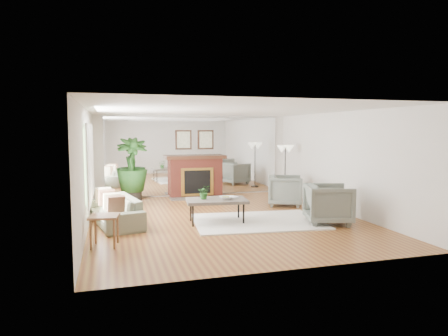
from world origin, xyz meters
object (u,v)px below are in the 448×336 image
object	(u,v)px
armchair_back	(285,190)
armchair_front	(328,204)
fireplace	(196,175)
sofa	(115,211)
side_table	(104,220)
potted_ficus	(132,167)
floor_lamp	(285,153)
coffee_table	(217,201)

from	to	relation	value
armchair_back	armchair_front	distance (m)	2.22
fireplace	armchair_front	distance (m)	4.77
sofa	side_table	world-z (taller)	sofa
armchair_back	side_table	xyz separation A→B (m)	(-4.69, -2.69, 0.06)
fireplace	armchair_back	xyz separation A→B (m)	(2.04, -2.08, -0.25)
armchair_back	armchair_front	xyz separation A→B (m)	(0.02, -2.22, 0.02)
fireplace	armchair_front	bearing A→B (deg)	-64.49
fireplace	armchair_front	world-z (taller)	fireplace
sofa	potted_ficus	bearing A→B (deg)	157.94
sofa	armchair_back	bearing A→B (deg)	90.80
sofa	floor_lamp	world-z (taller)	floor_lamp
potted_ficus	armchair_back	bearing A→B (deg)	-25.87
armchair_back	potted_ficus	xyz separation A→B (m)	(-3.96, 1.92, 0.57)
side_table	floor_lamp	xyz separation A→B (m)	(5.13, 3.67, 0.89)
side_table	floor_lamp	size ratio (longest dim) A/B	0.35
coffee_table	armchair_back	distance (m)	2.76
side_table	fireplace	bearing A→B (deg)	60.92
sofa	floor_lamp	xyz separation A→B (m)	(4.93, 1.99, 1.06)
sofa	potted_ficus	distance (m)	3.06
armchair_back	armchair_front	bearing A→B (deg)	-156.97
fireplace	floor_lamp	xyz separation A→B (m)	(2.48, -1.10, 0.70)
fireplace	sofa	xyz separation A→B (m)	(-2.45, -3.09, -0.36)
fireplace	coffee_table	size ratio (longest dim) A/B	1.47
coffee_table	potted_ficus	world-z (taller)	potted_ficus
coffee_table	side_table	distance (m)	2.65
armchair_front	floor_lamp	distance (m)	3.36
fireplace	coffee_table	distance (m)	3.58
armchair_back	floor_lamp	world-z (taller)	floor_lamp
fireplace	side_table	world-z (taller)	fireplace
armchair_back	potted_ficus	world-z (taller)	potted_ficus
floor_lamp	fireplace	bearing A→B (deg)	156.06
fireplace	armchair_back	bearing A→B (deg)	-45.59
armchair_back	coffee_table	bearing A→B (deg)	145.13
fireplace	coffee_table	bearing A→B (deg)	-94.59
sofa	armchair_back	xyz separation A→B (m)	(4.49, 1.01, 0.11)
floor_lamp	armchair_front	bearing A→B (deg)	-97.53
armchair_back	floor_lamp	distance (m)	1.44
side_table	potted_ficus	world-z (taller)	potted_ficus
floor_lamp	sofa	bearing A→B (deg)	-157.99
armchair_front	sofa	bearing A→B (deg)	91.19
sofa	floor_lamp	distance (m)	5.42
sofa	potted_ficus	xyz separation A→B (m)	(0.53, 2.93, 0.68)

